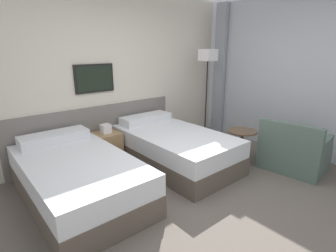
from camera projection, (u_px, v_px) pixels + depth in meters
ground_plane at (210, 207)px, 3.06m from camera, size 16.00×16.00×0.00m
wall_headboard at (110, 79)px, 4.32m from camera, size 10.00×0.10×2.70m
wall_window at (318, 77)px, 4.17m from camera, size 0.21×4.71×2.70m
bed_near_door at (77, 177)px, 3.18m from camera, size 1.13×1.99×0.66m
bed_near_window at (174, 147)px, 4.15m from camera, size 1.13×1.99×0.66m
nightstand at (107, 147)px, 4.21m from camera, size 0.39×0.41×0.64m
floor_lamp at (208, 63)px, 4.96m from camera, size 0.27×0.27×1.76m
side_table at (242, 140)px, 4.15m from camera, size 0.46×0.46×0.54m
armchair at (293, 153)px, 3.97m from camera, size 0.81×0.94×0.78m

